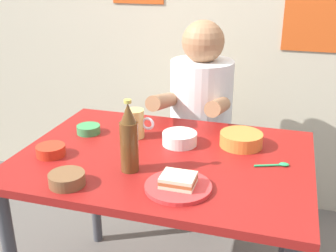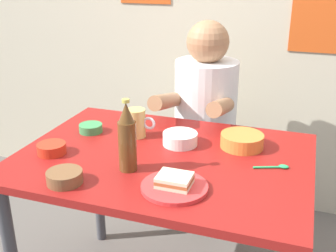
{
  "view_description": "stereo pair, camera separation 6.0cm",
  "coord_description": "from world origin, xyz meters",
  "px_view_note": "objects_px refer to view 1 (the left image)",
  "views": [
    {
      "loc": [
        0.42,
        -1.36,
        1.42
      ],
      "look_at": [
        0.0,
        0.05,
        0.84
      ],
      "focal_mm": 44.26,
      "sensor_mm": 36.0,
      "label": 1
    },
    {
      "loc": [
        0.48,
        -1.35,
        1.42
      ],
      "look_at": [
        0.0,
        0.05,
        0.84
      ],
      "focal_mm": 44.26,
      "sensor_mm": 36.0,
      "label": 2
    }
  ],
  "objects_px": {
    "stool": "(199,172)",
    "plate_orange": "(178,187)",
    "person_seated": "(201,101)",
    "beer_mug": "(135,124)",
    "dining_table": "(164,177)",
    "beer_bottle": "(129,139)",
    "dip_bowl_green": "(88,129)",
    "sandwich": "(178,180)"
  },
  "relations": [
    {
      "from": "stool",
      "to": "plate_orange",
      "type": "bearing_deg",
      "value": -82.52
    },
    {
      "from": "person_seated",
      "to": "beer_mug",
      "type": "bearing_deg",
      "value": -109.66
    },
    {
      "from": "dining_table",
      "to": "beer_mug",
      "type": "relative_size",
      "value": 8.73
    },
    {
      "from": "plate_orange",
      "to": "beer_bottle",
      "type": "distance_m",
      "value": 0.24
    },
    {
      "from": "dining_table",
      "to": "person_seated",
      "type": "relative_size",
      "value": 1.53
    },
    {
      "from": "beer_bottle",
      "to": "dip_bowl_green",
      "type": "height_order",
      "value": "beer_bottle"
    },
    {
      "from": "stool",
      "to": "plate_orange",
      "type": "xyz_separation_m",
      "value": [
        0.11,
        -0.86,
        0.4
      ]
    },
    {
      "from": "sandwich",
      "to": "beer_mug",
      "type": "height_order",
      "value": "beer_mug"
    },
    {
      "from": "dining_table",
      "to": "plate_orange",
      "type": "xyz_separation_m",
      "value": [
        0.12,
        -0.23,
        0.1
      ]
    },
    {
      "from": "plate_orange",
      "to": "beer_mug",
      "type": "height_order",
      "value": "beer_mug"
    },
    {
      "from": "stool",
      "to": "sandwich",
      "type": "height_order",
      "value": "sandwich"
    },
    {
      "from": "plate_orange",
      "to": "dip_bowl_green",
      "type": "height_order",
      "value": "dip_bowl_green"
    },
    {
      "from": "person_seated",
      "to": "beer_bottle",
      "type": "bearing_deg",
      "value": -96.29
    },
    {
      "from": "dining_table",
      "to": "plate_orange",
      "type": "height_order",
      "value": "plate_orange"
    },
    {
      "from": "dip_bowl_green",
      "to": "person_seated",
      "type": "bearing_deg",
      "value": 52.89
    },
    {
      "from": "stool",
      "to": "beer_mug",
      "type": "height_order",
      "value": "beer_mug"
    },
    {
      "from": "plate_orange",
      "to": "sandwich",
      "type": "bearing_deg",
      "value": 180.0
    },
    {
      "from": "beer_bottle",
      "to": "dip_bowl_green",
      "type": "xyz_separation_m",
      "value": [
        -0.3,
        0.27,
        -0.1
      ]
    },
    {
      "from": "dining_table",
      "to": "stool",
      "type": "distance_m",
      "value": 0.7
    },
    {
      "from": "sandwich",
      "to": "beer_mug",
      "type": "distance_m",
      "value": 0.46
    },
    {
      "from": "stool",
      "to": "beer_mug",
      "type": "distance_m",
      "value": 0.69
    },
    {
      "from": "person_seated",
      "to": "beer_bottle",
      "type": "relative_size",
      "value": 2.75
    },
    {
      "from": "person_seated",
      "to": "dip_bowl_green",
      "type": "bearing_deg",
      "value": -127.11
    },
    {
      "from": "sandwich",
      "to": "plate_orange",
      "type": "bearing_deg",
      "value": 0.0
    },
    {
      "from": "dining_table",
      "to": "beer_bottle",
      "type": "distance_m",
      "value": 0.27
    },
    {
      "from": "sandwich",
      "to": "beer_bottle",
      "type": "relative_size",
      "value": 0.42
    },
    {
      "from": "beer_mug",
      "to": "beer_bottle",
      "type": "relative_size",
      "value": 0.48
    },
    {
      "from": "beer_mug",
      "to": "dip_bowl_green",
      "type": "bearing_deg",
      "value": -174.64
    },
    {
      "from": "beer_bottle",
      "to": "dining_table",
      "type": "bearing_deg",
      "value": 62.51
    },
    {
      "from": "dining_table",
      "to": "plate_orange",
      "type": "distance_m",
      "value": 0.28
    },
    {
      "from": "dining_table",
      "to": "beer_bottle",
      "type": "bearing_deg",
      "value": -117.49
    },
    {
      "from": "person_seated",
      "to": "beer_mug",
      "type": "distance_m",
      "value": 0.52
    },
    {
      "from": "sandwich",
      "to": "dip_bowl_green",
      "type": "distance_m",
      "value": 0.6
    },
    {
      "from": "dining_table",
      "to": "dip_bowl_green",
      "type": "distance_m",
      "value": 0.41
    },
    {
      "from": "sandwich",
      "to": "dip_bowl_green",
      "type": "xyz_separation_m",
      "value": [
        -0.49,
        0.34,
        -0.01
      ]
    },
    {
      "from": "sandwich",
      "to": "beer_mug",
      "type": "relative_size",
      "value": 0.87
    },
    {
      "from": "beer_bottle",
      "to": "person_seated",
      "type": "bearing_deg",
      "value": 83.71
    },
    {
      "from": "dip_bowl_green",
      "to": "sandwich",
      "type": "bearing_deg",
      "value": -34.77
    },
    {
      "from": "person_seated",
      "to": "stool",
      "type": "bearing_deg",
      "value": 90.0
    },
    {
      "from": "dining_table",
      "to": "person_seated",
      "type": "height_order",
      "value": "person_seated"
    },
    {
      "from": "sandwich",
      "to": "beer_bottle",
      "type": "bearing_deg",
      "value": 158.84
    },
    {
      "from": "stool",
      "to": "beer_mug",
      "type": "xyz_separation_m",
      "value": [
        -0.17,
        -0.5,
        0.45
      ]
    }
  ]
}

